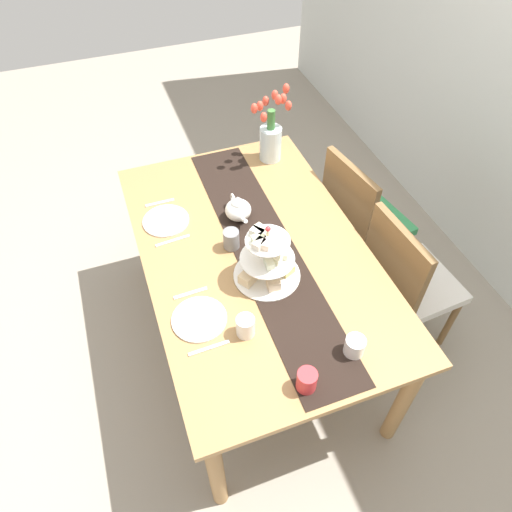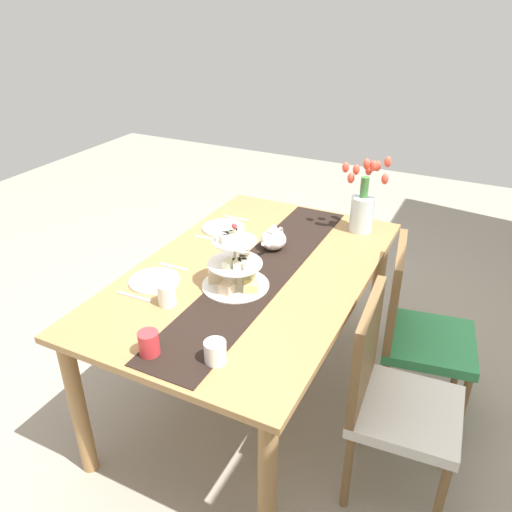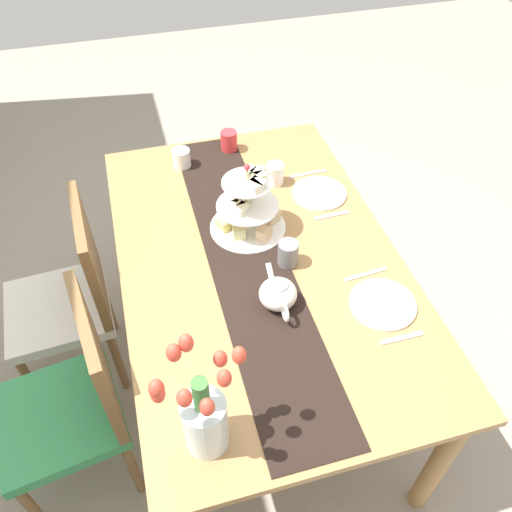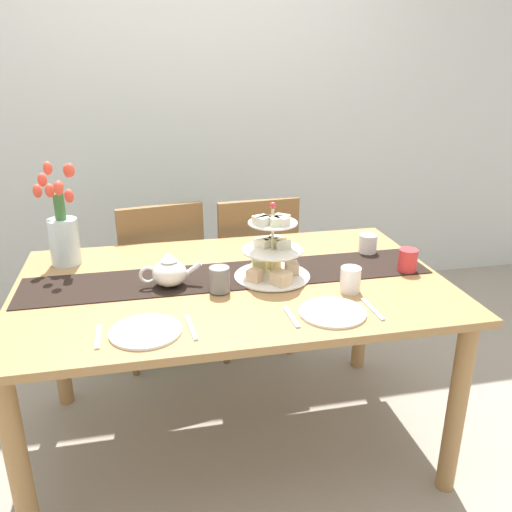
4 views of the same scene
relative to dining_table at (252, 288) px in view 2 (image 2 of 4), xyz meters
name	(u,v)px [view 2 (image 2 of 4)]	position (x,y,z in m)	size (l,w,h in m)	color
ground_plane	(252,392)	(0.00, 0.00, -0.66)	(8.00, 8.00, 0.00)	gray
dining_table	(252,288)	(0.00, 0.00, 0.00)	(1.65, 1.03, 0.76)	#A37747
chair_left	(415,327)	(-0.26, 0.74, -0.16)	(0.48, 0.48, 0.91)	brown
chair_right	(390,394)	(0.24, 0.74, -0.16)	(0.45, 0.45, 0.91)	brown
table_runner	(261,272)	(0.00, 0.05, 0.10)	(1.61, 0.29, 0.00)	black
tiered_cake_stand	(235,267)	(0.16, 0.00, 0.20)	(0.30, 0.30, 0.30)	beige
teapot	(273,239)	(-0.24, 0.00, 0.16)	(0.24, 0.13, 0.14)	white
tulip_vase	(363,205)	(-0.65, 0.33, 0.25)	(0.17, 0.24, 0.42)	silver
cream_jug	(215,352)	(0.64, 0.18, 0.14)	(0.08, 0.08, 0.09)	white
dinner_plate_left	(223,228)	(-0.34, -0.35, 0.10)	(0.23, 0.23, 0.01)	white
fork_left	(236,218)	(-0.48, -0.35, 0.10)	(0.02, 0.15, 0.01)	silver
knife_left	(210,239)	(-0.19, -0.35, 0.10)	(0.01, 0.17, 0.01)	silver
dinner_plate_right	(155,281)	(0.29, -0.35, 0.10)	(0.23, 0.23, 0.01)	white
fork_right	(173,267)	(0.14, -0.35, 0.10)	(0.02, 0.15, 0.01)	silver
knife_right	(134,297)	(0.43, -0.35, 0.10)	(0.01, 0.17, 0.01)	silver
mug_grey	(241,251)	(-0.06, -0.09, 0.15)	(0.08, 0.08, 0.10)	slate
mug_white_text	(167,295)	(0.41, -0.19, 0.15)	(0.08, 0.08, 0.10)	white
mug_orange	(149,344)	(0.71, -0.05, 0.15)	(0.08, 0.08, 0.10)	red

